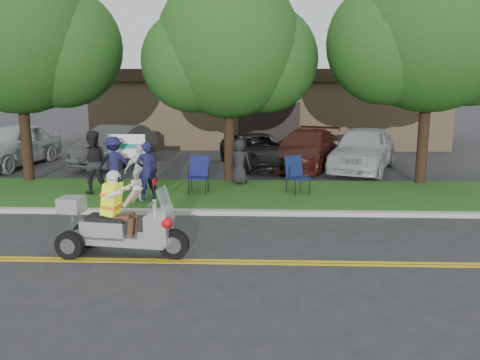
{
  "coord_description": "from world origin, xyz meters",
  "views": [
    {
      "loc": [
        1.53,
        -10.09,
        3.65
      ],
      "look_at": [
        1.07,
        2.0,
        1.17
      ],
      "focal_mm": 38.0,
      "sensor_mm": 36.0,
      "label": 1
    }
  ],
  "objects_px": {
    "parked_car_far_right": "(363,149)",
    "parked_car_left": "(116,145)",
    "parked_car_far_left": "(11,145)",
    "lawn_chair_a": "(199,172)",
    "trike_scooter": "(118,226)",
    "parked_car_mid": "(258,151)",
    "spectator_adult_mid": "(93,162)",
    "spectator_adult_left": "(147,171)",
    "parked_car_right": "(306,149)",
    "spectator_adult_right": "(141,171)",
    "lawn_chair_b": "(296,172)"
  },
  "relations": [
    {
      "from": "spectator_adult_mid",
      "to": "parked_car_mid",
      "type": "distance_m",
      "value": 7.36
    },
    {
      "from": "spectator_adult_left",
      "to": "parked_car_mid",
      "type": "xyz_separation_m",
      "value": [
        3.2,
        6.14,
        -0.29
      ]
    },
    {
      "from": "parked_car_far_right",
      "to": "parked_car_left",
      "type": "bearing_deg",
      "value": -164.19
    },
    {
      "from": "parked_car_far_left",
      "to": "lawn_chair_a",
      "type": "bearing_deg",
      "value": -22.55
    },
    {
      "from": "lawn_chair_b",
      "to": "parked_car_right",
      "type": "height_order",
      "value": "parked_car_right"
    },
    {
      "from": "parked_car_left",
      "to": "parked_car_right",
      "type": "xyz_separation_m",
      "value": [
        7.91,
        -0.36,
        -0.05
      ]
    },
    {
      "from": "spectator_adult_left",
      "to": "parked_car_left",
      "type": "bearing_deg",
      "value": -90.84
    },
    {
      "from": "spectator_adult_left",
      "to": "parked_car_far_left",
      "type": "relative_size",
      "value": 0.33
    },
    {
      "from": "spectator_adult_mid",
      "to": "parked_car_right",
      "type": "distance_m",
      "value": 8.86
    },
    {
      "from": "parked_car_left",
      "to": "parked_car_mid",
      "type": "xyz_separation_m",
      "value": [
        5.98,
        -0.46,
        -0.13
      ]
    },
    {
      "from": "lawn_chair_a",
      "to": "spectator_adult_left",
      "type": "distance_m",
      "value": 1.75
    },
    {
      "from": "parked_car_left",
      "to": "parked_car_right",
      "type": "relative_size",
      "value": 0.95
    },
    {
      "from": "parked_car_mid",
      "to": "parked_car_far_right",
      "type": "distance_m",
      "value": 4.14
    },
    {
      "from": "spectator_adult_left",
      "to": "parked_car_far_left",
      "type": "height_order",
      "value": "spectator_adult_left"
    },
    {
      "from": "spectator_adult_left",
      "to": "parked_car_far_right",
      "type": "relative_size",
      "value": 0.34
    },
    {
      "from": "parked_car_mid",
      "to": "spectator_adult_mid",
      "type": "bearing_deg",
      "value": -151.92
    },
    {
      "from": "parked_car_far_right",
      "to": "lawn_chair_a",
      "type": "bearing_deg",
      "value": -121.08
    },
    {
      "from": "spectator_adult_left",
      "to": "spectator_adult_right",
      "type": "xyz_separation_m",
      "value": [
        -0.24,
        0.25,
        -0.05
      ]
    },
    {
      "from": "spectator_adult_mid",
      "to": "trike_scooter",
      "type": "bearing_deg",
      "value": 102.07
    },
    {
      "from": "parked_car_far_right",
      "to": "spectator_adult_mid",
      "type": "bearing_deg",
      "value": -130.88
    },
    {
      "from": "parked_car_mid",
      "to": "spectator_adult_left",
      "type": "bearing_deg",
      "value": -135.99
    },
    {
      "from": "lawn_chair_b",
      "to": "parked_car_mid",
      "type": "height_order",
      "value": "parked_car_mid"
    },
    {
      "from": "spectator_adult_right",
      "to": "parked_car_mid",
      "type": "height_order",
      "value": "spectator_adult_right"
    },
    {
      "from": "spectator_adult_mid",
      "to": "parked_car_far_right",
      "type": "height_order",
      "value": "spectator_adult_mid"
    },
    {
      "from": "trike_scooter",
      "to": "lawn_chair_a",
      "type": "height_order",
      "value": "trike_scooter"
    },
    {
      "from": "spectator_adult_right",
      "to": "lawn_chair_b",
      "type": "bearing_deg",
      "value": 176.93
    },
    {
      "from": "spectator_adult_left",
      "to": "parked_car_left",
      "type": "distance_m",
      "value": 7.17
    },
    {
      "from": "trike_scooter",
      "to": "parked_car_left",
      "type": "bearing_deg",
      "value": 113.96
    },
    {
      "from": "parked_car_mid",
      "to": "parked_car_far_right",
      "type": "xyz_separation_m",
      "value": [
        4.1,
        -0.54,
        0.2
      ]
    },
    {
      "from": "parked_car_mid",
      "to": "parked_car_far_right",
      "type": "bearing_deg",
      "value": -26.0
    },
    {
      "from": "trike_scooter",
      "to": "spectator_adult_left",
      "type": "distance_m",
      "value": 4.43
    },
    {
      "from": "spectator_adult_right",
      "to": "parked_car_right",
      "type": "distance_m",
      "value": 8.05
    },
    {
      "from": "lawn_chair_a",
      "to": "spectator_adult_mid",
      "type": "height_order",
      "value": "spectator_adult_mid"
    },
    {
      "from": "parked_car_left",
      "to": "spectator_adult_left",
      "type": "bearing_deg",
      "value": -55.92
    },
    {
      "from": "spectator_adult_right",
      "to": "parked_car_far_right",
      "type": "distance_m",
      "value": 9.25
    },
    {
      "from": "lawn_chair_a",
      "to": "parked_car_far_left",
      "type": "bearing_deg",
      "value": 152.63
    },
    {
      "from": "spectator_adult_left",
      "to": "parked_car_far_right",
      "type": "height_order",
      "value": "spectator_adult_left"
    },
    {
      "from": "parked_car_left",
      "to": "lawn_chair_b",
      "type": "bearing_deg",
      "value": -26.38
    },
    {
      "from": "spectator_adult_left",
      "to": "lawn_chair_a",
      "type": "bearing_deg",
      "value": -166.05
    },
    {
      "from": "lawn_chair_b",
      "to": "spectator_adult_left",
      "type": "distance_m",
      "value": 4.5
    },
    {
      "from": "parked_car_right",
      "to": "parked_car_mid",
      "type": "bearing_deg",
      "value": -156.86
    },
    {
      "from": "spectator_adult_mid",
      "to": "parked_car_mid",
      "type": "relative_size",
      "value": 0.4
    },
    {
      "from": "spectator_adult_right",
      "to": "parked_car_right",
      "type": "xyz_separation_m",
      "value": [
        5.37,
        5.99,
        -0.16
      ]
    },
    {
      "from": "spectator_adult_right",
      "to": "parked_car_far_right",
      "type": "relative_size",
      "value": 0.32
    },
    {
      "from": "lawn_chair_b",
      "to": "parked_car_far_left",
      "type": "relative_size",
      "value": 0.22
    },
    {
      "from": "spectator_adult_mid",
      "to": "parked_car_far_left",
      "type": "bearing_deg",
      "value": -56.37
    },
    {
      "from": "spectator_adult_right",
      "to": "parked_car_far_left",
      "type": "height_order",
      "value": "parked_car_far_left"
    },
    {
      "from": "trike_scooter",
      "to": "parked_car_mid",
      "type": "distance_m",
      "value": 10.92
    },
    {
      "from": "parked_car_left",
      "to": "parked_car_right",
      "type": "height_order",
      "value": "parked_car_left"
    },
    {
      "from": "lawn_chair_a",
      "to": "spectator_adult_mid",
      "type": "xyz_separation_m",
      "value": [
        -3.23,
        -0.26,
        0.33
      ]
    }
  ]
}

